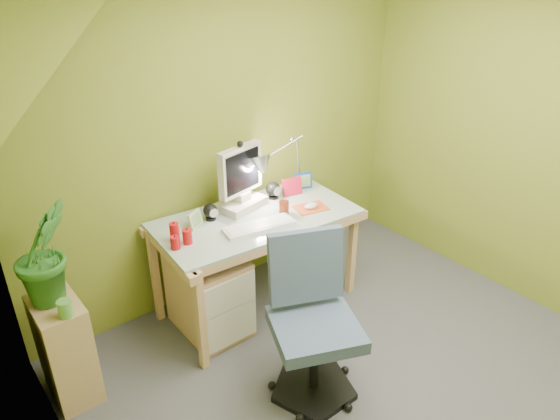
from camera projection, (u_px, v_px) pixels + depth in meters
floor at (383, 394)px, 3.12m from camera, size 3.20×3.20×0.01m
wall_back at (228, 137)px, 3.68m from camera, size 3.20×0.01×2.40m
wall_left at (88, 364)px, 1.68m from camera, size 0.01×3.20×2.40m
wall_right at (559, 149)px, 3.45m from camera, size 0.01×3.20×2.40m
slope_ceiling at (232, 137)px, 1.72m from camera, size 1.10×3.20×1.10m
desk at (258, 262)px, 3.73m from camera, size 1.45×0.80×0.75m
monitor at (240, 176)px, 3.57m from camera, size 0.39×0.27×0.48m
speaker_left at (210, 212)px, 3.49m from camera, size 0.11×0.11×0.12m
speaker_right at (273, 190)px, 3.79m from camera, size 0.13×0.13×0.13m
keyboard at (259, 226)px, 3.41m from camera, size 0.50×0.24×0.02m
mousepad at (311, 208)px, 3.67m from camera, size 0.26×0.21×0.01m
mouse at (311, 206)px, 3.66m from camera, size 0.12×0.09×0.04m
amber_tumbler at (284, 207)px, 3.58m from camera, size 0.08×0.08×0.09m
candle_cluster at (178, 235)px, 3.20m from camera, size 0.19×0.17×0.13m
photo_frame_red at (292, 186)px, 3.84m from camera, size 0.16×0.05×0.13m
photo_frame_blue at (303, 181)px, 3.95m from camera, size 0.14×0.06×0.12m
photo_frame_green at (195, 219)px, 3.41m from camera, size 0.12×0.08×0.11m
desk_lamp at (290, 151)px, 3.79m from camera, size 0.62×0.32×0.64m
side_ledge at (66, 350)px, 2.98m from camera, size 0.25×0.38×0.66m
potted_plant at (45, 252)px, 2.74m from camera, size 0.38×0.33×0.60m
green_cup at (65, 309)px, 2.71m from camera, size 0.09×0.09×0.10m
task_chair at (316, 326)px, 2.92m from camera, size 0.72×0.72×0.99m
radiator at (308, 234)px, 4.47m from camera, size 0.38×0.19×0.36m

